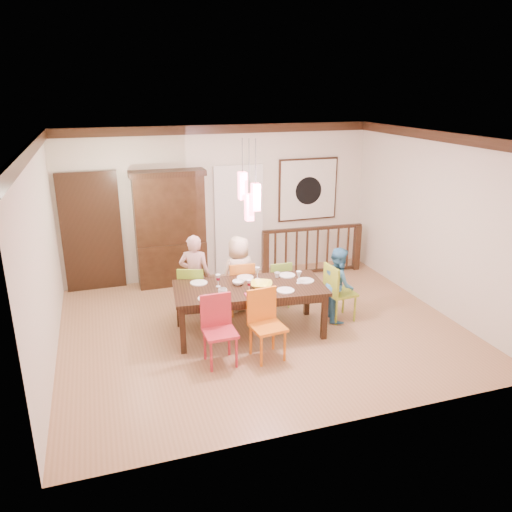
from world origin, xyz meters
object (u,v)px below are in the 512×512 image
object	(u,v)px
person_far_mid	(239,274)
balustrade	(312,250)
dining_table	(250,291)
chair_far_left	(193,288)
china_hutch	(170,228)
person_far_left	(195,276)
person_end_right	(339,284)
chair_end_right	(341,288)

from	to	relation	value
person_far_mid	balustrade	bearing A→B (deg)	-160.10
dining_table	chair_far_left	distance (m)	1.05
china_hutch	balustrade	world-z (taller)	china_hutch
person_far_left	dining_table	bearing A→B (deg)	147.15
chair_far_left	person_end_right	distance (m)	2.32
chair_far_left	person_far_mid	xyz separation A→B (m)	(0.79, 0.07, 0.12)
china_hutch	person_far_left	world-z (taller)	china_hutch
china_hutch	person_end_right	size ratio (longest dim) A/B	1.80
china_hutch	balustrade	distance (m)	2.81
person_end_right	dining_table	bearing A→B (deg)	107.39
chair_end_right	person_far_mid	xyz separation A→B (m)	(-1.44, 0.83, 0.11)
chair_far_left	dining_table	bearing A→B (deg)	153.97
chair_far_left	chair_end_right	xyz separation A→B (m)	(2.23, -0.76, 0.02)
person_far_mid	person_far_left	bearing A→B (deg)	-16.86
dining_table	person_end_right	xyz separation A→B (m)	(1.48, 0.03, -0.07)
dining_table	person_far_mid	xyz separation A→B (m)	(0.07, 0.82, -0.03)
balustrade	person_far_mid	size ratio (longest dim) A/B	1.61
chair_end_right	person_end_right	xyz separation A→B (m)	(-0.03, 0.03, 0.06)
dining_table	person_end_right	size ratio (longest dim) A/B	1.94
balustrade	person_far_mid	xyz separation A→B (m)	(-1.86, -1.22, 0.14)
chair_end_right	person_far_left	world-z (taller)	person_far_left
chair_end_right	person_far_left	xyz separation A→B (m)	(-2.17, 0.87, 0.15)
chair_far_left	balustrade	distance (m)	2.95
balustrade	person_end_right	bearing A→B (deg)	-99.44
balustrade	person_far_left	world-z (taller)	person_far_left
dining_table	china_hutch	distance (m)	2.55
dining_table	balustrade	xyz separation A→B (m)	(1.93, 2.04, -0.17)
balustrade	person_far_left	distance (m)	2.85
china_hutch	person_end_right	xyz separation A→B (m)	(2.28, -2.36, -0.48)
chair_far_left	balustrade	bearing A→B (deg)	-133.70
person_far_left	person_end_right	world-z (taller)	person_far_left
person_far_mid	person_end_right	xyz separation A→B (m)	(1.41, -0.79, -0.04)
person_end_right	person_far_mid	bearing A→B (deg)	77.06
china_hutch	balustrade	size ratio (longest dim) A/B	1.04
chair_end_right	person_far_mid	size ratio (longest dim) A/B	0.73
person_far_left	person_end_right	distance (m)	2.30
balustrade	person_far_mid	distance (m)	2.23
chair_far_left	china_hutch	xyz separation A→B (m)	(-0.08, 1.64, 0.56)
person_far_left	china_hutch	bearing A→B (deg)	-64.80
person_far_mid	chair_end_right	bearing A→B (deg)	136.74
dining_table	chair_end_right	xyz separation A→B (m)	(1.51, -0.01, -0.14)
chair_end_right	person_end_right	bearing A→B (deg)	36.07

